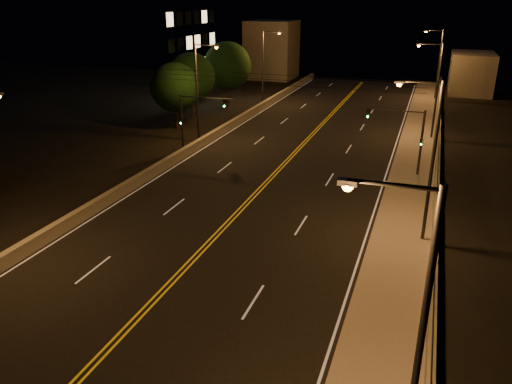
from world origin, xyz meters
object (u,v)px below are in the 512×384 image
(streetlight_0, at_px, (412,327))
(streetlight_3, at_px, (437,60))
(streetlight_1, at_px, (428,154))
(traffic_signal_right, at_px, (408,134))
(streetlight_5, at_px, (199,86))
(building_tower, at_px, (111,4))
(tree_1, at_px, (191,77))
(streetlight_6, at_px, (265,62))
(traffic_signal_left, at_px, (192,116))
(streetlight_2, at_px, (435,85))
(tree_2, at_px, (227,66))
(tree_0, at_px, (175,87))

(streetlight_0, bearing_deg, streetlight_3, 90.00)
(streetlight_1, height_order, traffic_signal_right, streetlight_1)
(streetlight_5, distance_m, building_tower, 27.98)
(streetlight_5, distance_m, tree_1, 10.56)
(streetlight_6, xyz_separation_m, tree_1, (-5.37, -10.99, -0.65))
(streetlight_0, height_order, traffic_signal_left, streetlight_0)
(streetlight_6, bearing_deg, streetlight_3, 24.55)
(streetlight_6, bearing_deg, streetlight_0, -67.71)
(streetlight_1, distance_m, streetlight_6, 41.93)
(streetlight_0, xyz_separation_m, streetlight_5, (-21.46, 32.29, 0.00))
(streetlight_2, relative_size, streetlight_6, 1.00)
(tree_2, bearing_deg, streetlight_5, -76.73)
(streetlight_2, bearing_deg, tree_2, 161.37)
(tree_1, bearing_deg, streetlight_1, -43.01)
(streetlight_6, height_order, traffic_signal_left, streetlight_6)
(streetlight_2, relative_size, streetlight_5, 1.00)
(streetlight_2, xyz_separation_m, traffic_signal_left, (-20.25, -12.26, -1.93))
(streetlight_0, xyz_separation_m, tree_0, (-26.22, 36.16, -0.98))
(traffic_signal_left, distance_m, tree_1, 14.83)
(streetlight_1, xyz_separation_m, traffic_signal_left, (-20.25, 11.79, -1.93))
(traffic_signal_right, height_order, traffic_signal_left, same)
(streetlight_2, distance_m, traffic_signal_left, 23.76)
(building_tower, xyz_separation_m, tree_2, (16.96, -0.57, -7.31))
(streetlight_3, height_order, tree_2, streetlight_3)
(building_tower, relative_size, tree_0, 3.70)
(traffic_signal_left, xyz_separation_m, tree_1, (-6.57, 13.23, 1.28))
(tree_1, bearing_deg, building_tower, 152.26)
(traffic_signal_right, distance_m, building_tower, 46.89)
(tree_2, bearing_deg, traffic_signal_left, -76.16)
(streetlight_1, bearing_deg, streetlight_5, 143.35)
(streetlight_0, height_order, tree_2, streetlight_0)
(streetlight_0, relative_size, streetlight_5, 1.00)
(streetlight_5, relative_size, building_tower, 0.36)
(streetlight_5, height_order, traffic_signal_right, streetlight_5)
(traffic_signal_right, relative_size, traffic_signal_left, 1.00)
(streetlight_3, height_order, tree_1, streetlight_3)
(streetlight_3, xyz_separation_m, tree_0, (-26.22, -25.98, -0.98))
(tree_0, bearing_deg, building_tower, 140.39)
(streetlight_0, bearing_deg, traffic_signal_right, 93.27)
(building_tower, bearing_deg, streetlight_6, 7.73)
(traffic_signal_left, bearing_deg, streetlight_6, 92.85)
(streetlight_3, xyz_separation_m, tree_2, (-25.39, -13.20, -0.22))
(streetlight_3, bearing_deg, streetlight_5, -125.70)
(streetlight_0, height_order, streetlight_6, same)
(tree_2, bearing_deg, streetlight_0, -62.58)
(tree_1, bearing_deg, streetlight_2, -2.07)
(traffic_signal_right, relative_size, tree_1, 0.72)
(streetlight_1, xyz_separation_m, tree_1, (-26.83, 25.03, -0.65))
(streetlight_6, relative_size, tree_0, 1.33)
(streetlight_0, xyz_separation_m, tree_1, (-26.83, 41.35, -0.65))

